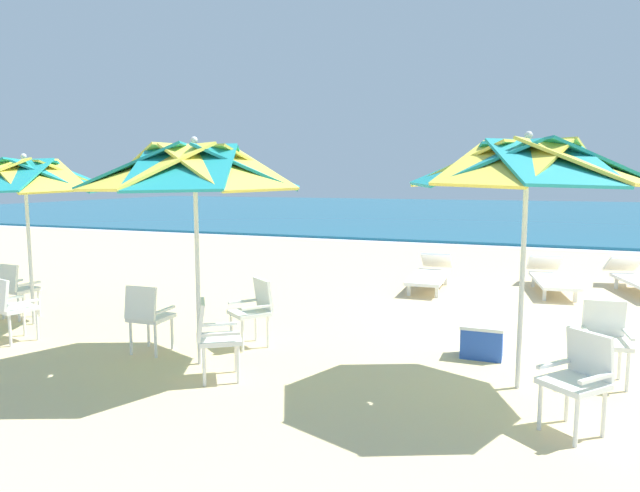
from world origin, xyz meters
name	(u,v)px	position (x,y,z in m)	size (l,w,h in m)	color
ground_plane	(584,329)	(0.00, 0.00, 0.00)	(80.00, 80.00, 0.00)	beige
sea	(544,213)	(0.00, 27.86, 0.05)	(80.00, 36.00, 0.10)	#19607F
surf_foam	(557,249)	(0.00, 9.56, 0.01)	(80.00, 0.70, 0.01)	white
beach_umbrella_0	(527,166)	(-0.85, -2.71, 2.28)	(2.33, 2.33, 2.61)	silver
plastic_chair_0	(605,336)	(0.00, -2.20, 0.50)	(0.47, 0.50, 0.87)	white
plastic_chair_1	(579,376)	(-0.36, -3.59, 0.50)	(0.63, 0.63, 0.87)	white
beach_umbrella_1	(195,169)	(-4.33, -3.24, 2.25)	(2.54, 2.54, 2.62)	silver
plastic_chair_2	(214,334)	(-3.91, -3.61, 0.50)	(0.63, 0.62, 0.87)	white
plastic_chair_3	(254,308)	(-4.07, -2.37, 0.50)	(0.62, 0.63, 0.87)	white
plastic_chair_4	(148,314)	(-5.14, -3.13, 0.50)	(0.46, 0.48, 0.87)	white
beach_umbrella_2	(25,177)	(-7.63, -2.59, 2.17)	(2.40, 2.40, 2.51)	silver
plastic_chair_5	(16,287)	(-8.12, -2.44, 0.50)	(0.47, 0.49, 0.87)	white
plastic_chair_6	(10,305)	(-7.13, -3.38, 0.50)	(0.54, 0.56, 0.87)	white
sun_lounger_0	(640,279)	(1.18, 3.11, 0.28)	(1.08, 2.23, 0.62)	white
sun_lounger_1	(551,277)	(-0.37, 2.69, 0.28)	(0.93, 2.21, 0.62)	white
sun_lounger_2	(430,274)	(-2.59, 2.23, 0.28)	(0.67, 2.16, 0.62)	white
cooler_box	(482,341)	(-1.28, -1.82, 0.20)	(0.50, 0.34, 0.40)	blue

